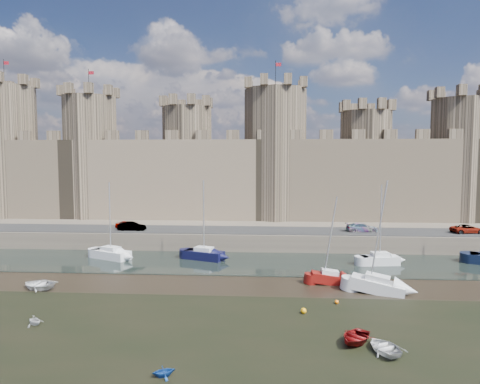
{
  "coord_description": "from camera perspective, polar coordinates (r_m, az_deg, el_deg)",
  "views": [
    {
      "loc": [
        0.78,
        -29.27,
        13.37
      ],
      "look_at": [
        -2.6,
        22.0,
        9.25
      ],
      "focal_mm": 32.0,
      "sensor_mm": 36.0,
      "label": 1
    }
  ],
  "objects": [
    {
      "name": "dinghy_4",
      "position": [
        33.64,
        15.16,
        -18.32
      ],
      "size": [
        3.97,
        4.32,
        0.73
      ],
      "primitive_type": "imported",
      "rotation": [
        1.57,
        0.0,
        5.74
      ],
      "color": "#650B0B",
      "rests_on": "ground"
    },
    {
      "name": "dinghy_3",
      "position": [
        39.24,
        -25.71,
        -15.19
      ],
      "size": [
        1.94,
        1.87,
        0.79
      ],
      "primitive_type": "imported",
      "rotation": [
        1.57,
        0.0,
        1.04
      ],
      "color": "silver",
      "rests_on": "ground"
    },
    {
      "name": "ground",
      "position": [
        32.19,
        2.17,
        -19.96
      ],
      "size": [
        160.0,
        160.0,
        0.0
      ],
      "primitive_type": "plane",
      "color": "black",
      "rests_on": "ground"
    },
    {
      "name": "car_3",
      "position": [
        69.74,
        28.05,
        -4.39
      ],
      "size": [
        4.9,
        2.86,
        1.28
      ],
      "primitive_type": "imported",
      "rotation": [
        0.0,
        0.0,
        1.74
      ],
      "color": "gray",
      "rests_on": "quay"
    },
    {
      "name": "buoy_1",
      "position": [
        38.48,
        8.47,
        -15.4
      ],
      "size": [
        0.51,
        0.51,
        0.51
      ],
      "primitive_type": "sphere",
      "color": "#F5A00A",
      "rests_on": "ground"
    },
    {
      "name": "water_channel",
      "position": [
        54.92,
        2.88,
        -9.47
      ],
      "size": [
        160.0,
        12.0,
        0.08
      ],
      "primitive_type": "cube",
      "color": "black",
      "rests_on": "ground"
    },
    {
      "name": "quay",
      "position": [
        90.09,
        3.25,
        -3.15
      ],
      "size": [
        160.0,
        60.0,
        2.5
      ],
      "primitive_type": "cube",
      "color": "#4C443A",
      "rests_on": "ground"
    },
    {
      "name": "car_1",
      "position": [
        65.85,
        -14.22,
        -4.47
      ],
      "size": [
        4.08,
        1.46,
        1.34
      ],
      "primitive_type": "imported",
      "rotation": [
        0.0,
        0.0,
        1.56
      ],
      "color": "gray",
      "rests_on": "quay"
    },
    {
      "name": "sailboat_4",
      "position": [
        47.31,
        11.9,
        -11.05
      ],
      "size": [
        4.03,
        1.65,
        9.34
      ],
      "rotation": [
        0.0,
        0.0,
        0.02
      ],
      "color": "maroon",
      "rests_on": "ground"
    },
    {
      "name": "sailboat_1",
      "position": [
        56.72,
        -4.82,
        -8.22
      ],
      "size": [
        5.57,
        3.68,
        10.41
      ],
      "rotation": [
        0.0,
        0.0,
        -0.35
      ],
      "color": "black",
      "rests_on": "ground"
    },
    {
      "name": "buoy_3",
      "position": [
        41.34,
        12.77,
        -14.12
      ],
      "size": [
        0.39,
        0.39,
        0.39
      ],
      "primitive_type": "sphere",
      "color": "orange",
      "rests_on": "ground"
    },
    {
      "name": "dinghy_6",
      "position": [
        49.18,
        -25.3,
        -11.15
      ],
      "size": [
        4.63,
        4.03,
        0.8
      ],
      "primitive_type": "imported",
      "rotation": [
        1.57,
        0.0,
        4.32
      ],
      "color": "silver",
      "rests_on": "ground"
    },
    {
      "name": "sailboat_0",
      "position": [
        59.49,
        -16.84,
        -7.82
      ],
      "size": [
        5.79,
        4.15,
        10.11
      ],
      "rotation": [
        0.0,
        0.0,
        -0.43
      ],
      "color": "silver",
      "rests_on": "ground"
    },
    {
      "name": "car_2",
      "position": [
        65.42,
        15.94,
        -4.57
      ],
      "size": [
        4.74,
        2.34,
        1.32
      ],
      "primitive_type": "imported",
      "rotation": [
        0.0,
        0.0,
        1.68
      ],
      "color": "gray",
      "rests_on": "quay"
    },
    {
      "name": "sailboat_5",
      "position": [
        45.48,
        17.86,
        -11.69
      ],
      "size": [
        5.58,
        3.58,
        11.24
      ],
      "rotation": [
        0.0,
        0.0,
        -0.32
      ],
      "color": "silver",
      "rests_on": "ground"
    },
    {
      "name": "dinghy_1",
      "position": [
        28.64,
        -10.15,
        -22.49
      ],
      "size": [
        1.75,
        1.65,
        0.73
      ],
      "primitive_type": "imported",
      "rotation": [
        1.57,
        0.0,
        1.97
      ],
      "color": "#154396",
      "rests_on": "ground"
    },
    {
      "name": "sailboat_2",
      "position": [
        56.62,
        18.13,
        -8.47
      ],
      "size": [
        4.83,
        2.41,
        10.0
      ],
      "rotation": [
        0.0,
        0.0,
        0.13
      ],
      "color": "silver",
      "rests_on": "ground"
    },
    {
      "name": "castle",
      "position": [
        77.3,
        2.73,
        3.32
      ],
      "size": [
        108.5,
        11.0,
        29.0
      ],
      "color": "#42382B",
      "rests_on": "quay"
    },
    {
      "name": "dinghy_2",
      "position": [
        32.81,
        18.67,
        -19.08
      ],
      "size": [
        3.04,
        3.69,
        0.67
      ],
      "primitive_type": "imported",
      "rotation": [
        1.57,
        0.0,
        3.4
      ],
      "color": "silver",
      "rests_on": "ground"
    },
    {
      "name": "car_0",
      "position": [
        67.68,
        -14.77,
        -4.27
      ],
      "size": [
        3.97,
        2.35,
        1.27
      ],
      "primitive_type": "imported",
      "rotation": [
        0.0,
        0.0,
        1.33
      ],
      "color": "gray",
      "rests_on": "quay"
    },
    {
      "name": "road",
      "position": [
        64.19,
        3.03,
        -5.13
      ],
      "size": [
        160.0,
        7.0,
        0.1
      ],
      "primitive_type": "cube",
      "color": "black",
      "rests_on": "quay"
    }
  ]
}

